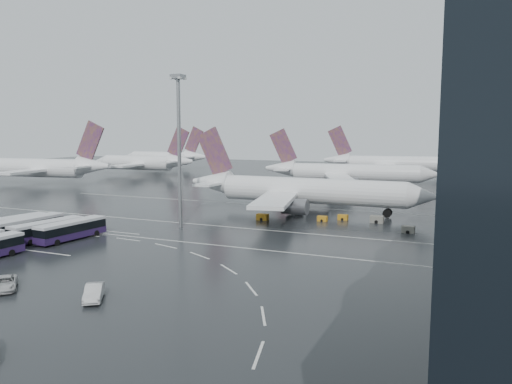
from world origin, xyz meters
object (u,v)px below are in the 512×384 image
at_px(bus_row_near_b, 26,227).
at_px(jet_remote_far, 165,158).
at_px(airliner_gate_b, 346,173).
at_px(gse_cart_belly_d, 408,230).
at_px(bus_row_near_d, 71,229).
at_px(van_curve_a, 5,283).
at_px(gse_cart_belly_c, 262,217).
at_px(gse_cart_belly_e, 343,217).
at_px(gse_cart_belly_b, 377,219).
at_px(van_curve_c, 94,292).
at_px(floodlight_mast, 179,132).
at_px(gse_cart_belly_a, 322,219).
at_px(airliner_main, 300,191).
at_px(jet_remote_west, 47,168).
at_px(airliner_gate_c, 393,164).
at_px(bus_row_near_a, 12,225).
at_px(bus_row_near_c, 47,230).
at_px(jet_remote_mid, 144,163).

bearing_deg(bus_row_near_b, jet_remote_far, 29.10).
distance_m(airliner_gate_b, gse_cart_belly_d, 68.82).
distance_m(bus_row_near_d, van_curve_a, 25.73).
xyz_separation_m(gse_cart_belly_c, gse_cart_belly_e, (14.59, 6.46, -0.08)).
bearing_deg(gse_cart_belly_c, gse_cart_belly_b, 15.79).
bearing_deg(van_curve_c, gse_cart_belly_c, 58.23).
distance_m(floodlight_mast, gse_cart_belly_a, 32.21).
bearing_deg(airliner_main, jet_remote_west, 167.48).
bearing_deg(van_curve_c, van_curve_a, 152.49).
height_order(jet_remote_west, van_curve_a, jet_remote_west).
bearing_deg(gse_cart_belly_e, airliner_main, 152.52).
distance_m(van_curve_c, gse_cart_belly_d, 55.32).
distance_m(airliner_gate_c, gse_cart_belly_c, 107.06).
bearing_deg(van_curve_c, jet_remote_far, 87.33).
bearing_deg(gse_cart_belly_b, jet_remote_far, 138.99).
xyz_separation_m(bus_row_near_d, gse_cart_belly_a, (32.73, 32.43, -1.18)).
bearing_deg(bus_row_near_a, van_curve_c, -110.45).
height_order(jet_remote_west, bus_row_near_c, jet_remote_west).
relative_size(airliner_main, gse_cart_belly_d, 24.83).
relative_size(bus_row_near_a, van_curve_a, 2.37).
height_order(airliner_gate_c, bus_row_near_d, airliner_gate_c).
height_order(jet_remote_far, bus_row_near_a, jet_remote_far).
xyz_separation_m(bus_row_near_b, gse_cart_belly_b, (50.86, 36.74, -1.13)).
bearing_deg(jet_remote_far, van_curve_c, 121.93).
height_order(bus_row_near_d, floodlight_mast, floodlight_mast).
bearing_deg(airliner_main, bus_row_near_c, -123.93).
bearing_deg(van_curve_a, gse_cart_belly_a, 23.23).
bearing_deg(gse_cart_belly_c, bus_row_near_a, -138.68).
distance_m(airliner_gate_b, floodlight_mast, 76.97).
distance_m(bus_row_near_b, bus_row_near_c, 4.51).
height_order(airliner_main, airliner_gate_b, airliner_main).
height_order(airliner_gate_b, gse_cart_belly_b, airliner_gate_b).
xyz_separation_m(airliner_gate_b, van_curve_a, (-11.50, -113.74, -3.87)).
bearing_deg(airliner_main, bus_row_near_b, -127.79).
distance_m(airliner_main, van_curve_a, 65.26).
bearing_deg(bus_row_near_d, gse_cart_belly_b, -45.80).
distance_m(jet_remote_west, van_curve_c, 124.77).
distance_m(jet_remote_far, bus_row_near_b, 150.01).
bearing_deg(gse_cart_belly_e, gse_cart_belly_c, -156.13).
relative_size(bus_row_near_b, bus_row_near_c, 1.06).
distance_m(jet_remote_west, bus_row_near_a, 84.81).
xyz_separation_m(airliner_main, van_curve_a, (-13.09, -63.81, -3.91)).
xyz_separation_m(jet_remote_mid, gse_cart_belly_b, (102.85, -67.32, -4.33)).
distance_m(gse_cart_belly_b, gse_cart_belly_d, 10.08).
distance_m(bus_row_near_d, gse_cart_belly_b, 55.27).
relative_size(floodlight_mast, gse_cart_belly_a, 14.53).
xyz_separation_m(airliner_gate_c, gse_cart_belly_a, (1.23, -103.01, -4.42)).
distance_m(airliner_main, gse_cart_belly_b, 19.13).
bearing_deg(gse_cart_belly_a, bus_row_near_a, -143.60).
bearing_deg(jet_remote_far, van_curve_a, 118.57).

